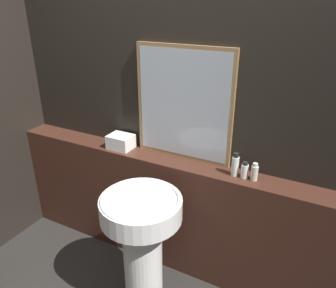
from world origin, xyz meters
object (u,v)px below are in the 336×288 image
(shampoo_bottle, at_px, (235,165))
(conditioner_bottle, at_px, (245,170))
(pedestal_sink, at_px, (142,237))
(towel_stack, at_px, (121,142))
(mirror, at_px, (183,105))
(lotion_bottle, at_px, (254,172))

(shampoo_bottle, distance_m, conditioner_bottle, 0.07)
(pedestal_sink, bearing_deg, towel_stack, 135.26)
(shampoo_bottle, xyz_separation_m, conditioner_bottle, (0.06, 0.00, -0.02))
(mirror, distance_m, lotion_bottle, 0.64)
(towel_stack, relative_size, shampoo_bottle, 1.15)
(conditioner_bottle, bearing_deg, lotion_bottle, 0.00)
(mirror, xyz_separation_m, lotion_bottle, (0.54, -0.08, -0.34))
(mirror, height_order, towel_stack, mirror)
(pedestal_sink, height_order, towel_stack, towel_stack)
(pedestal_sink, bearing_deg, shampoo_bottle, 46.44)
(pedestal_sink, xyz_separation_m, towel_stack, (-0.46, 0.45, 0.39))
(shampoo_bottle, bearing_deg, towel_stack, 180.00)
(pedestal_sink, height_order, mirror, mirror)
(towel_stack, bearing_deg, shampoo_bottle, 0.00)
(conditioner_bottle, bearing_deg, mirror, 170.25)
(towel_stack, xyz_separation_m, shampoo_bottle, (0.89, 0.00, 0.02))
(mirror, height_order, shampoo_bottle, mirror)
(pedestal_sink, distance_m, lotion_bottle, 0.82)
(conditioner_bottle, bearing_deg, pedestal_sink, -137.48)
(towel_stack, bearing_deg, conditioner_bottle, 0.00)
(shampoo_bottle, bearing_deg, conditioner_bottle, 0.00)
(shampoo_bottle, bearing_deg, mirror, 168.79)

